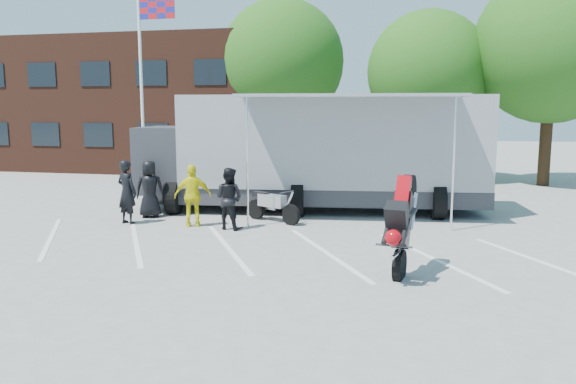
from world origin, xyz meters
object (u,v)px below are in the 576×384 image
at_px(stunt_bike_rider, 406,270).
at_px(flagpole, 146,65).
at_px(parked_motorcycle, 273,222).
at_px(spectator_hivis, 193,196).
at_px(tree_left, 282,62).
at_px(tree_right, 552,47).
at_px(spectator_leather_a, 150,189).
at_px(tree_mid, 428,72).
at_px(spectator_leather_b, 127,192).
at_px(spectator_leather_c, 229,198).
at_px(transporter_truck, 317,210).

bearing_deg(stunt_bike_rider, flagpole, 147.00).
distance_m(parked_motorcycle, stunt_bike_rider, 5.73).
bearing_deg(spectator_hivis, tree_left, -108.77).
distance_m(tree_right, spectator_leather_a, 17.64).
height_order(tree_mid, spectator_leather_b, tree_mid).
bearing_deg(spectator_leather_a, parked_motorcycle, 164.77).
relative_size(flagpole, tree_mid, 1.04).
xyz_separation_m(parked_motorcycle, spectator_hivis, (-2.04, -1.10, 0.88)).
height_order(tree_right, spectator_leather_c, tree_right).
xyz_separation_m(flagpole, spectator_hivis, (4.72, -6.89, -4.18)).
relative_size(parked_motorcycle, spectator_leather_c, 1.17).
xyz_separation_m(transporter_truck, spectator_leather_c, (-1.87, -3.39, 0.85)).
relative_size(tree_left, tree_right, 0.95).
distance_m(tree_mid, transporter_truck, 10.55).
bearing_deg(tree_right, tree_left, 172.87).
relative_size(stunt_bike_rider, spectator_leather_a, 1.26).
bearing_deg(parked_motorcycle, spectator_leather_c, 169.37).
relative_size(tree_right, transporter_truck, 0.78).
bearing_deg(spectator_leather_c, stunt_bike_rider, 162.28).
distance_m(stunt_bike_rider, spectator_leather_b, 8.55).
bearing_deg(spectator_leather_c, parked_motorcycle, -113.90).
height_order(transporter_truck, stunt_bike_rider, transporter_truck).
bearing_deg(spectator_leather_b, parked_motorcycle, -144.97).
xyz_separation_m(tree_right, spectator_hivis, (-11.52, -11.39, -5.00)).
xyz_separation_m(spectator_leather_a, spectator_leather_c, (2.90, -1.09, -0.02)).
distance_m(transporter_truck, spectator_leather_b, 6.06).
relative_size(flagpole, tree_left, 0.93).
xyz_separation_m(parked_motorcycle, spectator_leather_c, (-0.94, -1.21, 0.85)).
relative_size(tree_mid, spectator_leather_a, 4.38).
relative_size(tree_mid, stunt_bike_rider, 3.48).
distance_m(tree_right, stunt_bike_rider, 16.62).
xyz_separation_m(tree_right, stunt_bike_rider, (-5.59, -14.50, -5.88)).
xyz_separation_m(stunt_bike_rider, spectator_leather_a, (-7.74, 4.10, 0.88)).
bearing_deg(spectator_leather_c, tree_mid, -100.22).
xyz_separation_m(spectator_leather_b, spectator_hivis, (2.00, 0.05, -0.05)).
height_order(transporter_truck, spectator_leather_a, transporter_truck).
relative_size(flagpole, stunt_bike_rider, 3.62).
relative_size(tree_mid, spectator_leather_b, 4.15).
height_order(tree_left, spectator_leather_a, tree_left).
xyz_separation_m(stunt_bike_rider, spectator_leather_b, (-7.93, 3.05, 0.92)).
bearing_deg(spectator_leather_b, stunt_bike_rider, 178.01).
bearing_deg(spectator_leather_b, tree_right, -120.70).
distance_m(tree_right, spectator_leather_c, 16.32).
height_order(parked_motorcycle, stunt_bike_rider, stunt_bike_rider).
bearing_deg(spectator_leather_c, spectator_leather_b, 13.18).
xyz_separation_m(transporter_truck, parked_motorcycle, (-0.93, -2.18, 0.00)).
bearing_deg(stunt_bike_rider, transporter_truck, 125.07).
xyz_separation_m(tree_right, parked_motorcycle, (-9.48, -10.29, -5.88)).
distance_m(parked_motorcycle, spectator_leather_c, 1.75).
bearing_deg(flagpole, tree_left, 54.72).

